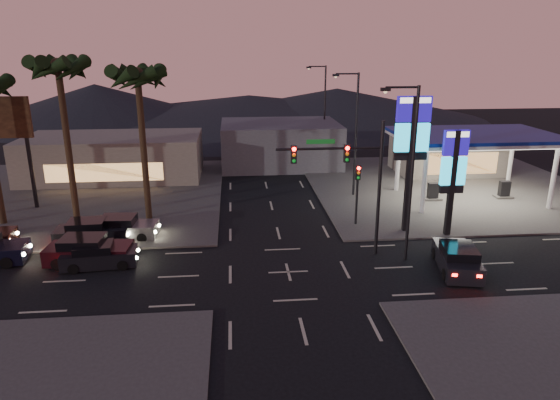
{
  "coord_description": "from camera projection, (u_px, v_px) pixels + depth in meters",
  "views": [
    {
      "loc": [
        -2.83,
        -25.02,
        12.01
      ],
      "look_at": [
        -0.1,
        3.83,
        3.0
      ],
      "focal_mm": 32.0,
      "sensor_mm": 36.0,
      "label": 1
    }
  ],
  "objects": [
    {
      "name": "streetlight_near",
      "position": [
        409.0,
        165.0,
        27.47
      ],
      "size": [
        2.14,
        0.25,
        10.0
      ],
      "color": "black",
      "rests_on": "ground"
    },
    {
      "name": "palm_a",
      "position": [
        138.0,
        86.0,
        33.03
      ],
      "size": [
        4.41,
        4.41,
        10.86
      ],
      "color": "black",
      "rests_on": "ground"
    },
    {
      "name": "hill_right",
      "position": [
        337.0,
        103.0,
        85.26
      ],
      "size": [
        50.0,
        50.0,
        5.0
      ],
      "primitive_type": "cone",
      "color": "black",
      "rests_on": "ground"
    },
    {
      "name": "pedestal_signal",
      "position": [
        357.0,
        185.0,
        33.87
      ],
      "size": [
        0.32,
        0.39,
        4.3
      ],
      "color": "black",
      "rests_on": "ground"
    },
    {
      "name": "car_lane_a_front",
      "position": [
        99.0,
        256.0,
        28.17
      ],
      "size": [
        4.32,
        2.09,
        1.37
      ],
      "color": "black",
      "rests_on": "ground"
    },
    {
      "name": "building_far_mid",
      "position": [
        280.0,
        144.0,
        51.85
      ],
      "size": [
        12.0,
        9.0,
        4.4
      ],
      "primitive_type": "cube",
      "color": "#4C4C51",
      "rests_on": "ground"
    },
    {
      "name": "car_lane_b_mid",
      "position": [
        91.0,
        232.0,
        31.58
      ],
      "size": [
        4.67,
        2.12,
        1.49
      ],
      "color": "black",
      "rests_on": "ground"
    },
    {
      "name": "corner_lot_nw",
      "position": [
        76.0,
        196.0,
        41.36
      ],
      "size": [
        24.0,
        24.0,
        0.12
      ],
      "primitive_type": "cube",
      "color": "#47443F",
      "rests_on": "ground"
    },
    {
      "name": "building_far_west",
      "position": [
        114.0,
        157.0,
        46.67
      ],
      "size": [
        16.0,
        8.0,
        4.0
      ],
      "primitive_type": "cube",
      "color": "#726B5B",
      "rests_on": "ground"
    },
    {
      "name": "ground",
      "position": [
        288.0,
        272.0,
        27.61
      ],
      "size": [
        140.0,
        140.0,
        0.0
      ],
      "primitive_type": "plane",
      "color": "black",
      "rests_on": "ground"
    },
    {
      "name": "hill_left",
      "position": [
        96.0,
        103.0,
        81.5
      ],
      "size": [
        40.0,
        40.0,
        6.0
      ],
      "primitive_type": "cone",
      "color": "black",
      "rests_on": "ground"
    },
    {
      "name": "corner_lot_ne",
      "position": [
        447.0,
        186.0,
        44.24
      ],
      "size": [
        24.0,
        24.0,
        0.12
      ],
      "primitive_type": "cube",
      "color": "#47443F",
      "rests_on": "ground"
    },
    {
      "name": "gas_station",
      "position": [
        475.0,
        138.0,
        38.95
      ],
      "size": [
        12.2,
        8.2,
        5.47
      ],
      "color": "silver",
      "rests_on": "ground"
    },
    {
      "name": "pylon_sign_short",
      "position": [
        454.0,
        167.0,
        31.5
      ],
      "size": [
        1.6,
        0.35,
        7.0
      ],
      "color": "black",
      "rests_on": "ground"
    },
    {
      "name": "car_lane_a_mid",
      "position": [
        88.0,
        251.0,
        28.59
      ],
      "size": [
        4.95,
        2.31,
        1.58
      ],
      "color": "black",
      "rests_on": "ground"
    },
    {
      "name": "streetlight_mid",
      "position": [
        354.0,
        128.0,
        39.83
      ],
      "size": [
        2.14,
        0.25,
        10.0
      ],
      "color": "black",
      "rests_on": "ground"
    },
    {
      "name": "convenience_store",
      "position": [
        448.0,
        153.0,
        48.6
      ],
      "size": [
        10.0,
        6.0,
        4.0
      ],
      "primitive_type": "cube",
      "color": "#726B5B",
      "rests_on": "ground"
    },
    {
      "name": "car_lane_b_front",
      "position": [
        122.0,
        228.0,
        32.33
      ],
      "size": [
        4.59,
        2.16,
        1.46
      ],
      "color": "slate",
      "rests_on": "ground"
    },
    {
      "name": "suv_station",
      "position": [
        457.0,
        259.0,
        27.63
      ],
      "size": [
        2.76,
        4.81,
        1.51
      ],
      "color": "black",
      "rests_on": "ground"
    },
    {
      "name": "streetlight_far",
      "position": [
        323.0,
        107.0,
        53.14
      ],
      "size": [
        2.14,
        0.25,
        10.0
      ],
      "color": "black",
      "rests_on": "ground"
    },
    {
      "name": "palm_b",
      "position": [
        59.0,
        78.0,
        32.42
      ],
      "size": [
        4.41,
        4.41,
        11.46
      ],
      "color": "black",
      "rests_on": "ground"
    },
    {
      "name": "hill_center",
      "position": [
        249.0,
        107.0,
        84.05
      ],
      "size": [
        60.0,
        60.0,
        4.0
      ],
      "primitive_type": "cone",
      "color": "black",
      "rests_on": "ground"
    },
    {
      "name": "traffic_signal_mast",
      "position": [
        351.0,
        170.0,
        28.29
      ],
      "size": [
        6.1,
        0.39,
        8.0
      ],
      "color": "black",
      "rests_on": "ground"
    },
    {
      "name": "pylon_sign_tall",
      "position": [
        412.0,
        138.0,
        31.7
      ],
      "size": [
        2.2,
        0.35,
        9.0
      ],
      "color": "black",
      "rests_on": "ground"
    }
  ]
}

